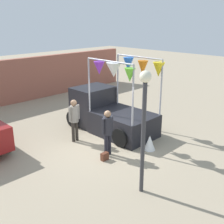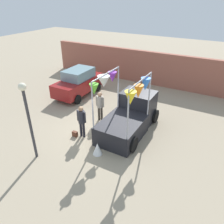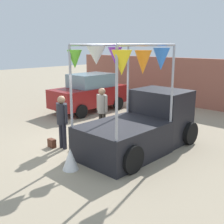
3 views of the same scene
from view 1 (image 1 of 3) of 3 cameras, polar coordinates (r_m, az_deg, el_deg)
The scene contains 8 objects.
ground_plane at distance 11.21m, azimuth -1.93°, elevation -7.10°, with size 60.00×60.00×0.00m, color gray.
vendor_truck at distance 12.65m, azimuth -0.86°, elevation 0.40°, with size 2.43×4.12×3.33m.
person_customer at distance 10.15m, azimuth -0.90°, elevation -3.39°, with size 0.53×0.34×1.74m.
person_vendor at distance 11.42m, azimuth -7.67°, elevation -0.87°, with size 0.53×0.34×1.78m.
handbag at distance 10.18m, azimuth -1.51°, elevation -9.01°, with size 0.28×0.16×0.28m, color #592D1E.
street_lamp at distance 7.60m, azimuth 6.51°, elevation -0.66°, with size 0.32×0.32×3.58m.
brick_boundary_wall at distance 17.40m, azimuth -20.87°, elevation 5.58°, with size 18.00×0.36×2.60m, color #9E5947.
folded_kite_bundle_white at distance 10.95m, azimuth 7.66°, elevation -6.18°, with size 0.44×0.44×0.60m, color white.
Camera 1 is at (-6.88, -7.40, 4.86)m, focal length 45.00 mm.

